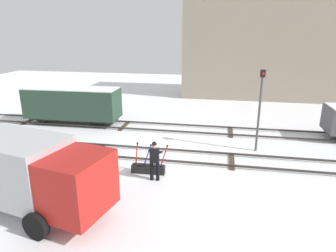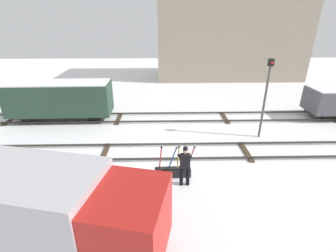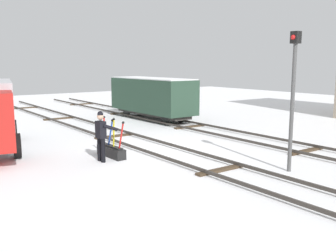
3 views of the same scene
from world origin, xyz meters
name	(u,v)px [view 3 (image 3 of 3)]	position (x,y,z in m)	size (l,w,h in m)	color
ground_plane	(158,151)	(0.00, 0.00, 0.00)	(60.00, 60.00, 0.00)	white
track_main_line	(158,148)	(0.00, 0.00, 0.11)	(44.00, 1.94, 0.18)	#38332D
track_siding_near	(239,135)	(0.00, 4.49, 0.11)	(44.00, 1.94, 0.18)	#38332D
switch_lever_frame	(111,150)	(-0.22, -1.91, 0.25)	(1.69, 0.41, 1.45)	black
rail_worker	(102,133)	(0.22, -2.49, 1.00)	(0.55, 0.67, 1.76)	black
signal_post	(293,89)	(4.80, 1.72, 2.61)	(0.24, 0.32, 4.31)	#4C4C4C
freight_car_mid_siding	(152,96)	(-7.14, 4.49, 1.43)	(6.40, 2.10, 2.51)	#2D2B28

